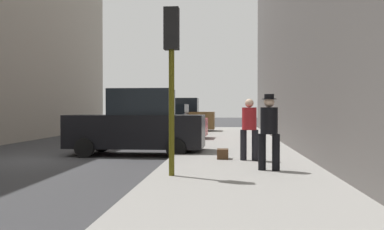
# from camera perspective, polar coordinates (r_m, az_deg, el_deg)

# --- Properties ---
(ground_plane) EXTENTS (120.00, 120.00, 0.00)m
(ground_plane) POSITION_cam_1_polar(r_m,az_deg,el_deg) (14.04, -19.34, -5.68)
(ground_plane) COLOR #38383A
(sidewalk) EXTENTS (4.00, 40.00, 0.15)m
(sidewalk) POSITION_cam_1_polar(r_m,az_deg,el_deg) (12.83, 6.09, -5.91)
(sidewalk) COLOR gray
(sidewalk) RESTS_ON ground_plane
(parked_black_suv) EXTENTS (4.62, 2.11, 2.25)m
(parked_black_suv) POSITION_cam_1_polar(r_m,az_deg,el_deg) (14.69, -7.26, -1.30)
(parked_black_suv) COLOR black
(parked_black_suv) RESTS_ON ground_plane
(parked_red_hatchback) EXTENTS (4.27, 2.19, 1.79)m
(parked_red_hatchback) POSITION_cam_1_polar(r_m,az_deg,el_deg) (20.84, -3.71, -1.15)
(parked_red_hatchback) COLOR #B2191E
(parked_red_hatchback) RESTS_ON ground_plane
(parked_bronze_suv) EXTENTS (4.60, 2.07, 2.25)m
(parked_bronze_suv) POSITION_cam_1_polar(r_m,az_deg,el_deg) (27.52, -1.66, -0.27)
(parked_bronze_suv) COLOR brown
(parked_bronze_suv) RESTS_ON ground_plane
(fire_hydrant) EXTENTS (0.42, 0.22, 0.70)m
(fire_hydrant) POSITION_cam_1_polar(r_m,az_deg,el_deg) (20.50, 1.22, -2.17)
(fire_hydrant) COLOR red
(fire_hydrant) RESTS_ON sidewalk
(traffic_light) EXTENTS (0.32, 0.32, 3.60)m
(traffic_light) POSITION_cam_1_polar(r_m,az_deg,el_deg) (9.25, -2.74, 8.11)
(traffic_light) COLOR #514C0F
(traffic_light) RESTS_ON sidewalk
(pedestrian_with_fedora) EXTENTS (0.53, 0.47, 1.78)m
(pedestrian_with_fedora) POSITION_cam_1_polar(r_m,az_deg,el_deg) (10.09, 10.24, -1.73)
(pedestrian_with_fedora) COLOR black
(pedestrian_with_fedora) RESTS_ON sidewalk
(pedestrian_in_red_jacket) EXTENTS (0.51, 0.43, 1.71)m
(pedestrian_in_red_jacket) POSITION_cam_1_polar(r_m,az_deg,el_deg) (11.96, 7.64, -1.46)
(pedestrian_in_red_jacket) COLOR black
(pedestrian_in_red_jacket) RESTS_ON sidewalk
(duffel_bag) EXTENTS (0.32, 0.44, 0.28)m
(duffel_bag) POSITION_cam_1_polar(r_m,az_deg,el_deg) (12.30, 4.12, -5.20)
(duffel_bag) COLOR #472D19
(duffel_bag) RESTS_ON sidewalk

